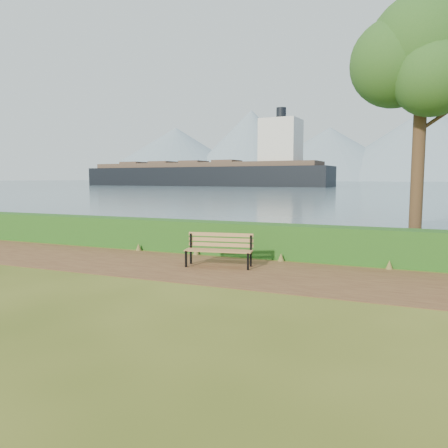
% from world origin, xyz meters
% --- Properties ---
extents(ground, '(140.00, 140.00, 0.00)m').
position_xyz_m(ground, '(0.00, 0.00, 0.00)').
color(ground, '#434F16').
rests_on(ground, ground).
extents(path, '(40.00, 3.40, 0.01)m').
position_xyz_m(path, '(0.00, 0.30, 0.01)').
color(path, '#552F1D').
rests_on(path, ground).
extents(hedge, '(32.00, 0.85, 1.00)m').
position_xyz_m(hedge, '(0.00, 2.60, 0.50)').
color(hedge, '#174C15').
rests_on(hedge, ground).
extents(water, '(700.00, 510.00, 0.00)m').
position_xyz_m(water, '(0.00, 260.00, 0.01)').
color(water, '#42556A').
rests_on(water, ground).
extents(mountains, '(585.00, 190.00, 70.00)m').
position_xyz_m(mountains, '(-9.17, 406.05, 27.70)').
color(mountains, gray).
rests_on(mountains, ground).
extents(bench, '(1.85, 0.81, 0.90)m').
position_xyz_m(bench, '(0.26, 0.70, 0.52)').
color(bench, black).
rests_on(bench, ground).
extents(tree, '(4.06, 3.33, 7.92)m').
position_xyz_m(tree, '(5.11, 4.27, 5.89)').
color(tree, '#3B2718').
rests_on(tree, ground).
extents(cargo_ship, '(79.57, 17.55, 23.96)m').
position_xyz_m(cargo_ship, '(-50.04, 110.99, 3.57)').
color(cargo_ship, black).
rests_on(cargo_ship, ground).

